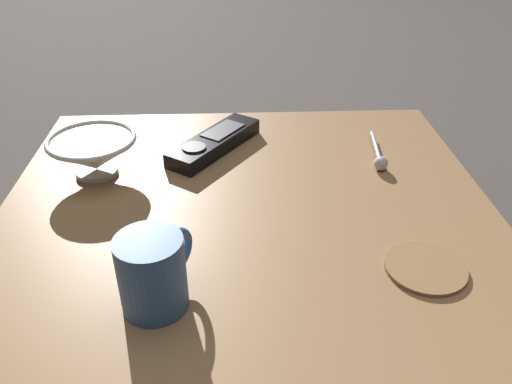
% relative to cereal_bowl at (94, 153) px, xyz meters
% --- Properties ---
extents(ground_plane, '(6.00, 6.00, 0.00)m').
position_rel_cereal_bowl_xyz_m(ground_plane, '(-0.10, -0.23, -0.08)').
color(ground_plane, '#47423D').
extents(table, '(0.63, 0.68, 0.04)m').
position_rel_cereal_bowl_xyz_m(table, '(-0.10, -0.23, -0.06)').
color(table, '#936D47').
rests_on(table, ground).
extents(cereal_bowl, '(0.13, 0.13, 0.06)m').
position_rel_cereal_bowl_xyz_m(cereal_bowl, '(0.00, 0.00, 0.00)').
color(cereal_bowl, beige).
rests_on(cereal_bowl, table).
extents(coffee_mug, '(0.09, 0.08, 0.09)m').
position_rel_cereal_bowl_xyz_m(coffee_mug, '(-0.28, -0.12, 0.01)').
color(coffee_mug, '#33598C').
rests_on(coffee_mug, table).
extents(teaspoon, '(0.12, 0.03, 0.02)m').
position_rel_cereal_bowl_xyz_m(teaspoon, '(0.01, -0.43, -0.02)').
color(teaspoon, silver).
rests_on(teaspoon, table).
extents(tv_remote_near, '(0.18, 0.15, 0.03)m').
position_rel_cereal_bowl_xyz_m(tv_remote_near, '(0.07, -0.18, -0.02)').
color(tv_remote_near, black).
rests_on(tv_remote_near, table).
extents(drink_coaster, '(0.09, 0.09, 0.01)m').
position_rel_cereal_bowl_xyz_m(drink_coaster, '(-0.24, -0.43, -0.03)').
color(drink_coaster, olive).
rests_on(drink_coaster, table).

